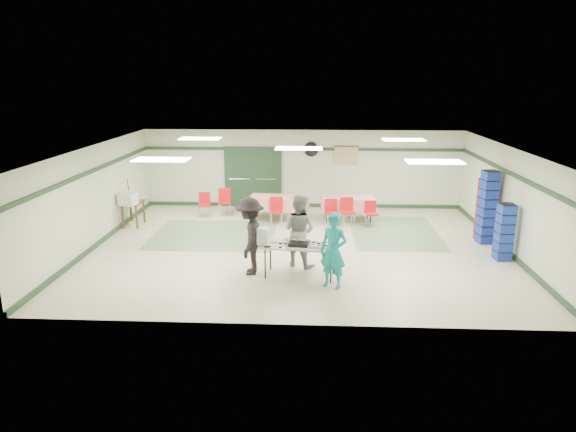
{
  "coord_description": "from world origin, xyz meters",
  "views": [
    {
      "loc": [
        0.37,
        -13.17,
        4.47
      ],
      "look_at": [
        -0.27,
        -0.3,
        0.95
      ],
      "focal_mm": 32.0,
      "sensor_mm": 36.0,
      "label": 1
    }
  ],
  "objects_px": {
    "dining_table_b": "(279,202)",
    "printer_table": "(133,206)",
    "chair_a": "(347,209)",
    "crate_stack_blue_b": "(488,207)",
    "volunteer_grey": "(299,230)",
    "volunteer_dark": "(250,236)",
    "chair_loose_a": "(225,199)",
    "dining_table_a": "(348,203)",
    "chair_d": "(276,208)",
    "serving_table": "(300,247)",
    "chair_loose_b": "(205,202)",
    "office_printer": "(128,199)",
    "chair_b": "(331,210)",
    "crate_stack_red": "(485,210)",
    "crate_stack_blue_a": "(504,232)",
    "volunteer_teal": "(333,251)",
    "chair_c": "(371,211)",
    "broom": "(130,202)"
  },
  "relations": [
    {
      "from": "chair_d",
      "to": "crate_stack_blue_b",
      "type": "bearing_deg",
      "value": -16.66
    },
    {
      "from": "chair_a",
      "to": "volunteer_dark",
      "type": "bearing_deg",
      "value": -131.48
    },
    {
      "from": "chair_a",
      "to": "crate_stack_blue_b",
      "type": "distance_m",
      "value": 4.04
    },
    {
      "from": "crate_stack_blue_a",
      "to": "printer_table",
      "type": "distance_m",
      "value": 10.62
    },
    {
      "from": "office_printer",
      "to": "volunteer_teal",
      "type": "bearing_deg",
      "value": -23.4
    },
    {
      "from": "serving_table",
      "to": "office_printer",
      "type": "height_order",
      "value": "office_printer"
    },
    {
      "from": "crate_stack_blue_a",
      "to": "chair_loose_a",
      "type": "bearing_deg",
      "value": 152.82
    },
    {
      "from": "dining_table_b",
      "to": "chair_d",
      "type": "bearing_deg",
      "value": -88.24
    },
    {
      "from": "volunteer_teal",
      "to": "chair_loose_a",
      "type": "distance_m",
      "value": 6.81
    },
    {
      "from": "dining_table_b",
      "to": "crate_stack_blue_b",
      "type": "distance_m",
      "value": 6.23
    },
    {
      "from": "crate_stack_blue_a",
      "to": "office_printer",
      "type": "xyz_separation_m",
      "value": [
        -10.3,
        2.22,
        0.21
      ]
    },
    {
      "from": "chair_d",
      "to": "office_printer",
      "type": "relative_size",
      "value": 1.83
    },
    {
      "from": "dining_table_b",
      "to": "printer_table",
      "type": "relative_size",
      "value": 2.34
    },
    {
      "from": "volunteer_teal",
      "to": "chair_loose_a",
      "type": "relative_size",
      "value": 1.87
    },
    {
      "from": "volunteer_dark",
      "to": "crate_stack_blue_a",
      "type": "relative_size",
      "value": 1.25
    },
    {
      "from": "dining_table_b",
      "to": "printer_table",
      "type": "bearing_deg",
      "value": -162.46
    },
    {
      "from": "office_printer",
      "to": "volunteer_dark",
      "type": "bearing_deg",
      "value": -28.58
    },
    {
      "from": "dining_table_a",
      "to": "volunteer_grey",
      "type": "bearing_deg",
      "value": -113.45
    },
    {
      "from": "volunteer_teal",
      "to": "printer_table",
      "type": "bearing_deg",
      "value": 169.15
    },
    {
      "from": "volunteer_dark",
      "to": "volunteer_teal",
      "type": "bearing_deg",
      "value": 67.63
    },
    {
      "from": "serving_table",
      "to": "chair_loose_a",
      "type": "bearing_deg",
      "value": 124.03
    },
    {
      "from": "chair_b",
      "to": "crate_stack_red",
      "type": "relative_size",
      "value": 0.47
    },
    {
      "from": "serving_table",
      "to": "broom",
      "type": "distance_m",
      "value": 6.63
    },
    {
      "from": "volunteer_teal",
      "to": "office_printer",
      "type": "height_order",
      "value": "volunteer_teal"
    },
    {
      "from": "chair_loose_a",
      "to": "chair_a",
      "type": "bearing_deg",
      "value": -21.8
    },
    {
      "from": "crate_stack_blue_a",
      "to": "chair_a",
      "type": "bearing_deg",
      "value": 142.02
    },
    {
      "from": "serving_table",
      "to": "chair_loose_b",
      "type": "distance_m",
      "value": 6.06
    },
    {
      "from": "volunteer_grey",
      "to": "office_printer",
      "type": "relative_size",
      "value": 3.78
    },
    {
      "from": "dining_table_b",
      "to": "chair_loose_b",
      "type": "relative_size",
      "value": 2.41
    },
    {
      "from": "crate_stack_red",
      "to": "broom",
      "type": "bearing_deg",
      "value": 174.43
    },
    {
      "from": "dining_table_b",
      "to": "chair_d",
      "type": "distance_m",
      "value": 0.57
    },
    {
      "from": "serving_table",
      "to": "dining_table_a",
      "type": "relative_size",
      "value": 1.06
    },
    {
      "from": "chair_loose_b",
      "to": "serving_table",
      "type": "bearing_deg",
      "value": -62.04
    },
    {
      "from": "printer_table",
      "to": "office_printer",
      "type": "relative_size",
      "value": 1.76
    },
    {
      "from": "chair_loose_a",
      "to": "office_printer",
      "type": "xyz_separation_m",
      "value": [
        -2.6,
        -1.73,
        0.38
      ]
    },
    {
      "from": "dining_table_a",
      "to": "dining_table_b",
      "type": "distance_m",
      "value": 2.2
    },
    {
      "from": "crate_stack_red",
      "to": "office_printer",
      "type": "bearing_deg",
      "value": 176.5
    },
    {
      "from": "dining_table_a",
      "to": "crate_stack_red",
      "type": "distance_m",
      "value": 4.12
    },
    {
      "from": "volunteer_dark",
      "to": "chair_loose_a",
      "type": "relative_size",
      "value": 2.04
    },
    {
      "from": "chair_c",
      "to": "office_printer",
      "type": "distance_m",
      "value": 7.36
    },
    {
      "from": "dining_table_b",
      "to": "chair_a",
      "type": "relative_size",
      "value": 2.2
    },
    {
      "from": "chair_c",
      "to": "crate_stack_red",
      "type": "relative_size",
      "value": 0.45
    },
    {
      "from": "chair_c",
      "to": "chair_d",
      "type": "distance_m",
      "value": 2.92
    },
    {
      "from": "crate_stack_blue_b",
      "to": "office_printer",
      "type": "relative_size",
      "value": 4.33
    },
    {
      "from": "volunteer_grey",
      "to": "printer_table",
      "type": "bearing_deg",
      "value": -4.12
    },
    {
      "from": "serving_table",
      "to": "chair_b",
      "type": "bearing_deg",
      "value": 86.18
    },
    {
      "from": "volunteer_dark",
      "to": "chair_loose_b",
      "type": "height_order",
      "value": "volunteer_dark"
    },
    {
      "from": "volunteer_dark",
      "to": "chair_a",
      "type": "distance_m",
      "value": 4.84
    },
    {
      "from": "chair_loose_b",
      "to": "crate_stack_blue_b",
      "type": "xyz_separation_m",
      "value": [
        8.32,
        -2.36,
        0.53
      ]
    },
    {
      "from": "chair_loose_b",
      "to": "chair_a",
      "type": "bearing_deg",
      "value": -15.06
    }
  ]
}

